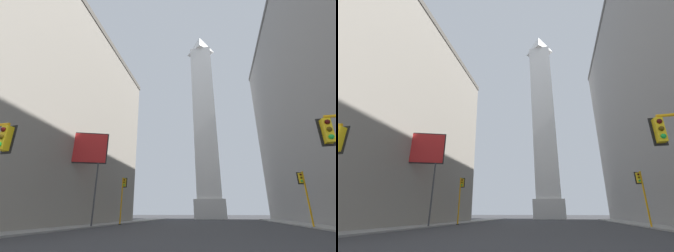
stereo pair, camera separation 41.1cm
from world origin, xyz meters
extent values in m
cube|color=gray|center=(-13.75, 22.22, 0.07)|extent=(5.00, 74.06, 0.15)
cube|color=gray|center=(-25.67, 23.26, 14.25)|extent=(23.06, 38.25, 28.50)
cube|color=#605B52|center=(-25.67, 23.26, 28.95)|extent=(23.29, 38.64, 0.90)
cube|color=silver|center=(0.00, 61.72, 2.38)|extent=(7.94, 7.94, 4.75)
cube|color=white|center=(0.00, 61.72, 28.34)|extent=(6.36, 6.36, 47.17)
pyramid|color=white|center=(0.00, 61.72, 55.42)|extent=(6.36, 6.36, 6.99)
cube|color=yellow|center=(6.94, 9.08, 4.84)|extent=(0.34, 0.34, 1.10)
cube|color=black|center=(6.94, 9.26, 4.84)|extent=(0.58, 0.03, 1.32)
sphere|color=#410907|center=(6.94, 8.89, 5.18)|extent=(0.22, 0.22, 0.22)
sphere|color=#483506|center=(6.94, 8.89, 4.84)|extent=(0.22, 0.22, 0.22)
sphere|color=green|center=(6.94, 8.89, 4.50)|extent=(0.22, 0.22, 0.22)
cube|color=yellow|center=(-6.94, 6.24, 4.51)|extent=(0.37, 0.37, 1.10)
cube|color=black|center=(-6.93, 6.42, 4.51)|extent=(0.58, 0.07, 1.32)
sphere|color=#410907|center=(-6.96, 6.05, 4.85)|extent=(0.22, 0.22, 0.22)
sphere|color=#483506|center=(-6.96, 6.05, 4.51)|extent=(0.22, 0.22, 0.22)
cylinder|color=orange|center=(11.43, 26.22, 2.89)|extent=(0.18, 0.18, 5.78)
cylinder|color=#262626|center=(11.43, 26.22, 0.05)|extent=(0.40, 0.40, 0.10)
cube|color=yellow|center=(11.14, 26.22, 5.08)|extent=(0.37, 0.37, 1.10)
cube|color=black|center=(11.13, 26.40, 5.08)|extent=(0.58, 0.08, 1.32)
sphere|color=#410907|center=(11.16, 26.03, 5.42)|extent=(0.22, 0.22, 0.22)
sphere|color=#483506|center=(11.16, 26.03, 5.08)|extent=(0.22, 0.22, 0.22)
sphere|color=green|center=(11.16, 26.03, 4.73)|extent=(0.22, 0.22, 0.22)
cylinder|color=orange|center=(-10.98, 28.98, 3.09)|extent=(0.18, 0.18, 6.17)
cylinder|color=#262626|center=(-10.98, 28.98, 0.05)|extent=(0.40, 0.40, 0.10)
cube|color=yellow|center=(-10.69, 28.98, 5.47)|extent=(0.34, 0.34, 1.10)
cube|color=black|center=(-10.69, 29.16, 5.47)|extent=(0.58, 0.04, 1.32)
sphere|color=#410907|center=(-10.69, 28.79, 5.81)|extent=(0.22, 0.22, 0.22)
sphere|color=#483506|center=(-10.69, 28.79, 5.47)|extent=(0.22, 0.22, 0.22)
sphere|color=green|center=(-10.69, 28.79, 5.13)|extent=(0.22, 0.22, 0.22)
cylinder|color=#3F3F42|center=(-14.82, 21.01, 3.47)|extent=(0.18, 0.18, 6.95)
cylinder|color=#3F3F42|center=(-11.39, 22.35, 3.47)|extent=(0.18, 0.18, 6.95)
cube|color=red|center=(-13.11, 21.68, 8.69)|extent=(4.99, 2.14, 3.49)
cube|color=black|center=(-13.11, 21.68, 8.69)|extent=(5.17, 2.11, 3.73)
camera|label=1|loc=(1.97, -1.46, 1.45)|focal=24.00mm
camera|label=2|loc=(2.37, -1.37, 1.45)|focal=24.00mm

